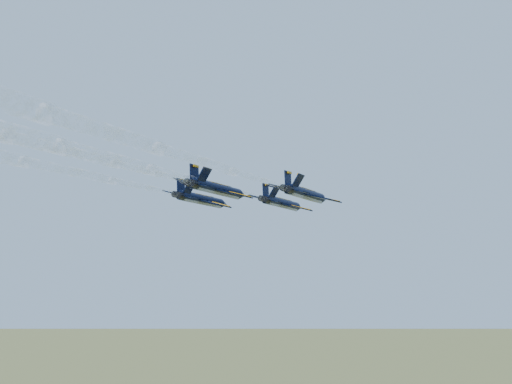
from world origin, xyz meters
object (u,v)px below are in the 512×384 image
at_px(jet_left, 202,200).
at_px(jet_slot, 218,189).
at_px(jet_right, 306,194).
at_px(jet_lead, 282,203).

distance_m(jet_left, jet_slot, 15.67).
xyz_separation_m(jet_left, jet_right, (19.87, -1.02, 0.00)).
bearing_deg(jet_left, jet_slot, -48.28).
distance_m(jet_lead, jet_slot, 24.22).
height_order(jet_right, jet_slot, same).
bearing_deg(jet_lead, jet_slot, -88.76).
bearing_deg(jet_right, jet_slot, -127.43).
bearing_deg(jet_lead, jet_left, -128.37).
bearing_deg(jet_slot, jet_lead, 91.24).
relative_size(jet_right, jet_slot, 1.00).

